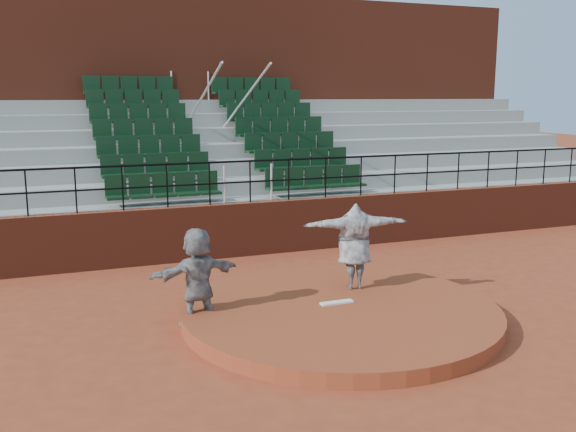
# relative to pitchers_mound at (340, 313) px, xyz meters

# --- Properties ---
(ground) EXTENTS (90.00, 90.00, 0.00)m
(ground) POSITION_rel_pitchers_mound_xyz_m (0.00, 0.00, -0.12)
(ground) COLOR brown
(ground) RESTS_ON ground
(pitchers_mound) EXTENTS (5.50, 5.50, 0.25)m
(pitchers_mound) POSITION_rel_pitchers_mound_xyz_m (0.00, 0.00, 0.00)
(pitchers_mound) COLOR brown
(pitchers_mound) RESTS_ON ground
(pitching_rubber) EXTENTS (0.60, 0.15, 0.03)m
(pitching_rubber) POSITION_rel_pitchers_mound_xyz_m (0.00, 0.15, 0.14)
(pitching_rubber) COLOR white
(pitching_rubber) RESTS_ON pitchers_mound
(boundary_wall) EXTENTS (24.00, 0.30, 1.30)m
(boundary_wall) POSITION_rel_pitchers_mound_xyz_m (0.00, 5.00, 0.53)
(boundary_wall) COLOR maroon
(boundary_wall) RESTS_ON ground
(wall_railing) EXTENTS (24.04, 0.05, 1.03)m
(wall_railing) POSITION_rel_pitchers_mound_xyz_m (0.00, 5.00, 1.90)
(wall_railing) COLOR black
(wall_railing) RESTS_ON boundary_wall
(seating_deck) EXTENTS (24.00, 5.97, 4.63)m
(seating_deck) POSITION_rel_pitchers_mound_xyz_m (0.00, 8.65, 1.31)
(seating_deck) COLOR gray
(seating_deck) RESTS_ON ground
(press_box_facade) EXTENTS (24.00, 3.00, 7.10)m
(press_box_facade) POSITION_rel_pitchers_mound_xyz_m (0.00, 12.60, 3.43)
(press_box_facade) COLOR maroon
(press_box_facade) RESTS_ON ground
(pitcher) EXTENTS (2.06, 0.86, 1.63)m
(pitcher) POSITION_rel_pitchers_mound_xyz_m (0.70, 0.87, 0.94)
(pitcher) COLOR black
(pitcher) RESTS_ON pitchers_mound
(fielder) EXTENTS (1.63, 0.76, 1.69)m
(fielder) POSITION_rel_pitchers_mound_xyz_m (-2.36, 0.66, 0.72)
(fielder) COLOR black
(fielder) RESTS_ON ground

